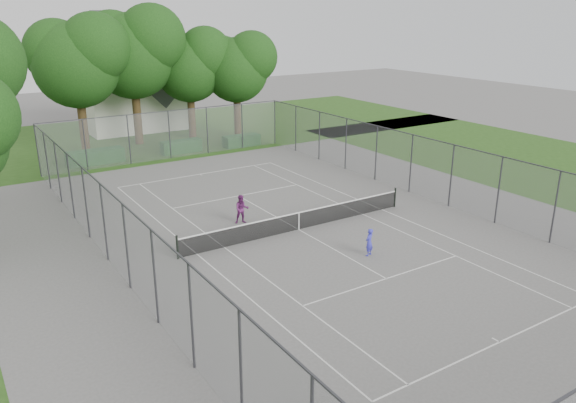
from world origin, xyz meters
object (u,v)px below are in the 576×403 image
tennis_net (299,220)px  house (130,83)px  woman_player (242,209)px  girl_player (369,242)px

tennis_net → house: size_ratio=1.24×
woman_player → tennis_net: bearing=-30.3°
house → tennis_net: bearing=-92.4°
girl_player → house: bearing=-113.0°
house → girl_player: house is taller
girl_player → woman_player: 7.17m
tennis_net → girl_player: size_ratio=10.19×
tennis_net → house: (1.23, 29.33, 3.67)m
girl_player → tennis_net: bearing=-100.3°
house → woman_player: house is taller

